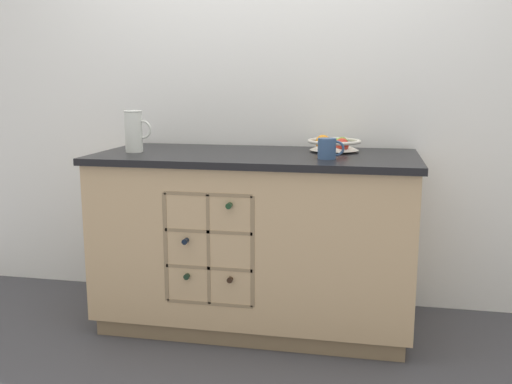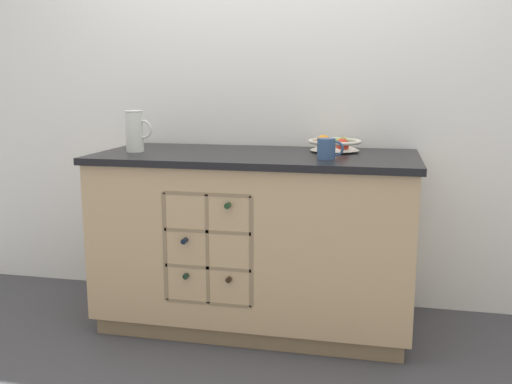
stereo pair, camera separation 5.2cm
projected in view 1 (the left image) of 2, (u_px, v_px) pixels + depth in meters
ground_plane at (256, 321)px, 3.13m from camera, size 14.00×14.00×0.00m
back_wall at (270, 85)px, 3.30m from camera, size 4.40×0.06×2.55m
kitchen_island at (256, 239)px, 3.04m from camera, size 1.66×0.77×0.93m
fruit_bowl at (334, 144)px, 3.03m from camera, size 0.28×0.28×0.09m
white_pitcher at (134, 130)px, 3.00m from camera, size 0.15×0.10×0.22m
ceramic_mug at (328, 149)px, 2.74m from camera, size 0.13×0.09×0.10m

